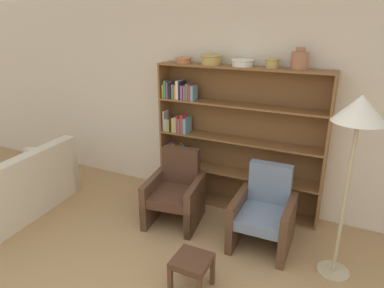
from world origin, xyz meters
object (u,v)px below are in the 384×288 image
Objects in this scene: footstool at (192,264)px; bowl_cream at (211,59)px; bookshelf at (225,140)px; bowl_stoneware at (272,63)px; floor_lamp at (359,119)px; armchair_cushioned at (264,213)px; bowl_slate at (243,62)px; vase_tall at (300,60)px; bowl_brass at (183,60)px; armchair_leather at (176,192)px; couch at (16,191)px.

bowl_cream is at bearing 108.34° from footstool.
bowl_stoneware is (0.56, -0.02, 1.03)m from bookshelf.
armchair_cushioned is at bearing 167.67° from floor_lamp.
vase_tall reaches higher than bowl_slate.
bowl_stoneware is at bearing 0.00° from bowl_brass.
bowl_brass reaches higher than armchair_cushioned.
bowl_brass is at bearing -80.73° from armchair_leather.
footstool is at bearing 116.80° from armchair_leather.
bowl_slate is at bearing -7.01° from bookshelf.
couch is at bearing -156.78° from vase_tall.
bookshelf is 1.04m from bowl_slate.
vase_tall is 0.13× the size of floor_lamp.
armchair_cushioned is at bearing -99.77° from vase_tall.
bowl_cream reaches higher than bookshelf.
bookshelf is 2.87m from couch.
bowl_stoneware is 0.31m from vase_tall.
armchair_cushioned is at bearing 68.57° from footstool.
bookshelf is 12.85× the size of bowl_stoneware.
bowl_cream is 1.97m from armchair_cushioned.
vase_tall reaches higher than bowl_brass.
bowl_brass reaches higher than footstool.
armchair_cushioned is (1.35, -0.66, -1.57)m from bowl_brass.
armchair_cushioned is at bearing -42.31° from bookshelf.
bowl_cream is 1.07m from vase_tall.
bookshelf is 8.99× the size of vase_tall.
armchair_leather is at bearing 174.89° from floor_lamp.
bowl_stoneware reaches higher than couch.
bowl_brass is 1.71m from armchair_leather.
vase_tall is (0.86, -0.02, 1.08)m from bookshelf.
bowl_cream is (-0.21, -0.02, 1.04)m from bookshelf.
footstool is (-1.19, -0.85, -1.34)m from floor_lamp.
footstool is at bearing -71.66° from bowl_cream.
couch is (-2.97, -1.40, -1.68)m from bowl_stoneware.
bookshelf is 1.20× the size of floor_lamp.
armchair_cushioned is 0.49× the size of floor_lamp.
armchair_leather is at bearing -1.51° from armchair_cushioned.
bookshelf is 6.21× the size of footstool.
bookshelf is at bearing -43.85° from armchair_cushioned.
bookshelf reaches higher than armchair_cushioned.
armchair_leather is 1.00× the size of armchair_cushioned.
vase_tall is at bearing 0.00° from bowl_slate.
armchair_leather is (-0.39, -0.68, -0.55)m from bookshelf.
bowl_brass reaches higher than couch.
bowl_brass is (-0.60, -0.02, 1.02)m from bookshelf.
floor_lamp is at bearing -87.63° from couch.
bowl_stoneware reaches higher than bowl_brass.
bowl_cream is at bearing -180.00° from vase_tall.
bowl_cream is 1.58× the size of bowl_stoneware.
floor_lamp is 5.19× the size of footstool.
bowl_cream reaches higher than bowl_brass.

